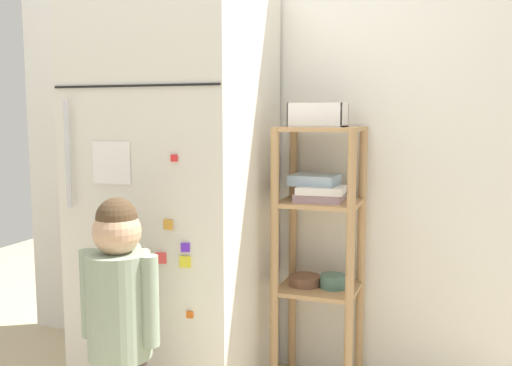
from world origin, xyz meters
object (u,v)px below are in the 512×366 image
at_px(fruit_bin, 320,117).
at_px(refrigerator, 178,192).
at_px(pantry_shelf_unit, 319,229).
at_px(child_standing, 119,304).

bearing_deg(fruit_bin, refrigerator, -163.48).
xyz_separation_m(refrigerator, pantry_shelf_unit, (0.58, 0.18, -0.16)).
xyz_separation_m(refrigerator, fruit_bin, (0.58, 0.17, 0.32)).
bearing_deg(refrigerator, fruit_bin, 16.52).
distance_m(child_standing, fruit_bin, 1.10).
height_order(pantry_shelf_unit, fruit_bin, fruit_bin).
bearing_deg(pantry_shelf_unit, child_standing, -124.85).
bearing_deg(refrigerator, child_standing, -83.58).
relative_size(child_standing, pantry_shelf_unit, 0.81).
bearing_deg(fruit_bin, child_standing, -125.15).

